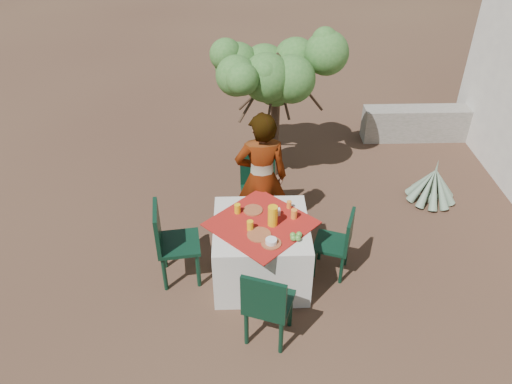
# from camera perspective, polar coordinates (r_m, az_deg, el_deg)

# --- Properties ---
(ground) EXTENTS (160.00, 160.00, 0.00)m
(ground) POSITION_cam_1_polar(r_m,az_deg,el_deg) (5.65, -4.45, -11.25)
(ground) COLOR #3A231A
(ground) RESTS_ON ground
(table) EXTENTS (1.30, 1.30, 0.76)m
(table) POSITION_cam_1_polar(r_m,az_deg,el_deg) (5.55, 0.58, -6.66)
(table) COLOR silver
(table) RESTS_ON ground
(chair_far) EXTENTS (0.47, 0.47, 0.95)m
(chair_far) POSITION_cam_1_polar(r_m,az_deg,el_deg) (6.29, 0.28, 0.74)
(chair_far) COLOR black
(chair_far) RESTS_ON ground
(chair_near) EXTENTS (0.55, 0.55, 0.93)m
(chair_near) POSITION_cam_1_polar(r_m,az_deg,el_deg) (4.81, 1.24, -12.69)
(chair_near) COLOR black
(chair_near) RESTS_ON ground
(chair_left) EXTENTS (0.51, 0.51, 0.98)m
(chair_left) POSITION_cam_1_polar(r_m,az_deg,el_deg) (5.50, -9.75, -5.46)
(chair_left) COLOR black
(chair_left) RESTS_ON ground
(chair_right) EXTENTS (0.49, 0.49, 0.83)m
(chair_right) POSITION_cam_1_polar(r_m,az_deg,el_deg) (5.61, 9.44, -5.58)
(chair_right) COLOR black
(chair_right) RESTS_ON ground
(person) EXTENTS (0.64, 0.44, 1.69)m
(person) POSITION_cam_1_polar(r_m,az_deg,el_deg) (5.84, 0.62, 1.55)
(person) COLOR #8C6651
(person) RESTS_ON ground
(shrub_tree) EXTENTS (1.61, 1.57, 1.89)m
(shrub_tree) POSITION_cam_1_polar(r_m,az_deg,el_deg) (6.86, 2.80, 12.91)
(shrub_tree) COLOR #3F2C1F
(shrub_tree) RESTS_ON ground
(agave) EXTENTS (0.68, 0.68, 0.72)m
(agave) POSITION_cam_1_polar(r_m,az_deg,el_deg) (7.22, 19.52, 0.74)
(agave) COLOR gray
(agave) RESTS_ON ground
(stone_wall) EXTENTS (2.60, 0.35, 0.55)m
(stone_wall) POSITION_cam_1_polar(r_m,az_deg,el_deg) (8.86, 20.45, 7.38)
(stone_wall) COLOR gray
(stone_wall) RESTS_ON ground
(plate_far) EXTENTS (0.21, 0.21, 0.01)m
(plate_far) POSITION_cam_1_polar(r_m,az_deg,el_deg) (5.47, -0.34, -2.09)
(plate_far) COLOR brown
(plate_far) RESTS_ON table
(plate_near) EXTENTS (0.25, 0.25, 0.01)m
(plate_near) POSITION_cam_1_polar(r_m,az_deg,el_deg) (5.14, 0.36, -4.90)
(plate_near) COLOR brown
(plate_near) RESTS_ON table
(glass_far) EXTENTS (0.07, 0.07, 0.11)m
(glass_far) POSITION_cam_1_polar(r_m,az_deg,el_deg) (5.42, -2.14, -1.91)
(glass_far) COLOR #EFAE0F
(glass_far) RESTS_ON table
(glass_near) EXTENTS (0.07, 0.07, 0.11)m
(glass_near) POSITION_cam_1_polar(r_m,az_deg,el_deg) (5.18, -0.68, -3.84)
(glass_near) COLOR #EFAE0F
(glass_near) RESTS_ON table
(juice_pitcher) EXTENTS (0.11, 0.11, 0.23)m
(juice_pitcher) POSITION_cam_1_polar(r_m,az_deg,el_deg) (5.22, 1.93, -2.73)
(juice_pitcher) COLOR #EFAE0F
(juice_pitcher) RESTS_ON table
(bowl_plate) EXTENTS (0.21, 0.21, 0.01)m
(bowl_plate) POSITION_cam_1_polar(r_m,az_deg,el_deg) (5.05, 1.74, -5.87)
(bowl_plate) COLOR brown
(bowl_plate) RESTS_ON table
(white_bowl) EXTENTS (0.12, 0.12, 0.04)m
(white_bowl) POSITION_cam_1_polar(r_m,az_deg,el_deg) (5.03, 1.75, -5.63)
(white_bowl) COLOR silver
(white_bowl) RESTS_ON bowl_plate
(jar_left) EXTENTS (0.07, 0.07, 0.11)m
(jar_left) POSITION_cam_1_polar(r_m,az_deg,el_deg) (5.36, 4.36, -2.51)
(jar_left) COLOR orange
(jar_left) RESTS_ON table
(jar_right) EXTENTS (0.05, 0.05, 0.09)m
(jar_right) POSITION_cam_1_polar(r_m,az_deg,el_deg) (5.51, 3.81, -1.44)
(jar_right) COLOR orange
(jar_right) RESTS_ON table
(napkin_holder) EXTENTS (0.07, 0.05, 0.09)m
(napkin_holder) POSITION_cam_1_polar(r_m,az_deg,el_deg) (5.39, 2.41, -2.30)
(napkin_holder) COLOR silver
(napkin_holder) RESTS_ON table
(fruit_cluster) EXTENTS (0.13, 0.12, 0.06)m
(fruit_cluster) POSITION_cam_1_polar(r_m,az_deg,el_deg) (5.10, 4.57, -5.08)
(fruit_cluster) COLOR #518F34
(fruit_cluster) RESTS_ON table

